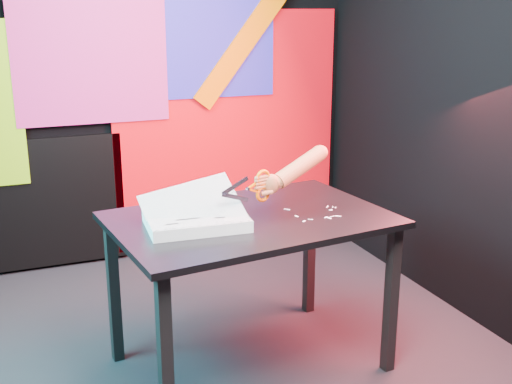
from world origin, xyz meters
name	(u,v)px	position (x,y,z in m)	size (l,w,h in m)	color
room	(199,83)	(0.00, 0.00, 1.35)	(3.01, 3.01, 2.71)	black
backdrop	(144,119)	(0.06, 1.46, 0.96)	(2.88, 0.05, 2.08)	red
work_table	(250,235)	(0.19, -0.11, 0.66)	(1.31, 0.95, 0.75)	black
printout_stack	(196,220)	(-0.07, -0.15, 0.78)	(0.45, 0.34, 0.22)	white
scissors	(260,186)	(0.22, -0.15, 0.90)	(0.25, 0.08, 0.15)	#B2B4D5
hand_forearm	(295,169)	(0.42, -0.10, 0.95)	(0.40, 0.15, 0.18)	#AA6D38
paper_clippings	(319,214)	(0.50, -0.19, 0.75)	(0.24, 0.21, 0.00)	white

